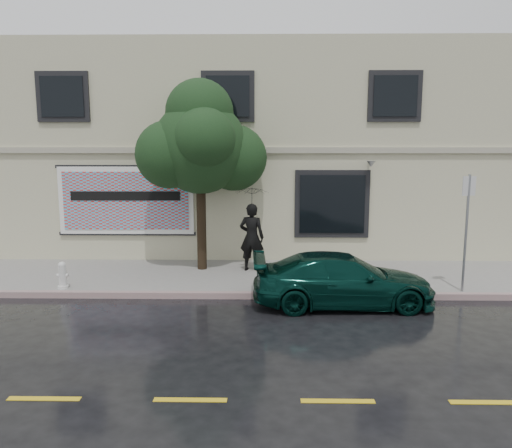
{
  "coord_description": "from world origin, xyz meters",
  "views": [
    {
      "loc": [
        1.1,
        -10.42,
        3.78
      ],
      "look_at": [
        0.89,
        2.2,
        1.76
      ],
      "focal_mm": 35.0,
      "sensor_mm": 36.0,
      "label": 1
    }
  ],
  "objects_px": {
    "car": "(343,280)",
    "fire_hydrant": "(63,275)",
    "street_tree": "(200,148)",
    "pedestrian": "(252,237)"
  },
  "relations": [
    {
      "from": "car",
      "to": "fire_hydrant",
      "type": "xyz_separation_m",
      "value": [
        -6.99,
        0.79,
        -0.13
      ]
    },
    {
      "from": "pedestrian",
      "to": "car",
      "type": "bearing_deg",
      "value": 142.16
    },
    {
      "from": "car",
      "to": "fire_hydrant",
      "type": "bearing_deg",
      "value": 81.72
    },
    {
      "from": "car",
      "to": "street_tree",
      "type": "height_order",
      "value": "street_tree"
    },
    {
      "from": "street_tree",
      "to": "fire_hydrant",
      "type": "xyz_separation_m",
      "value": [
        -3.3,
        -2.07,
        -3.2
      ]
    },
    {
      "from": "car",
      "to": "pedestrian",
      "type": "distance_m",
      "value": 3.52
    },
    {
      "from": "street_tree",
      "to": "fire_hydrant",
      "type": "relative_size",
      "value": 7.06
    },
    {
      "from": "pedestrian",
      "to": "fire_hydrant",
      "type": "relative_size",
      "value": 2.84
    },
    {
      "from": "fire_hydrant",
      "to": "street_tree",
      "type": "bearing_deg",
      "value": 21.35
    },
    {
      "from": "car",
      "to": "fire_hydrant",
      "type": "height_order",
      "value": "car"
    }
  ]
}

